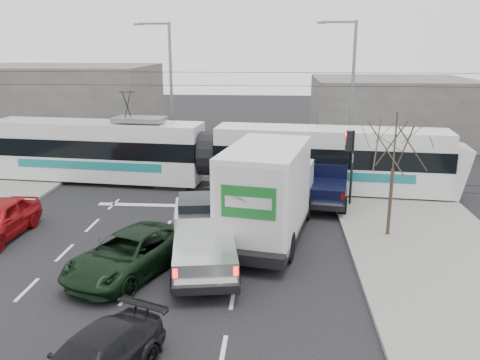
# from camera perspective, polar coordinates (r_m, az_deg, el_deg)

# --- Properties ---
(ground) EXTENTS (120.00, 120.00, 0.00)m
(ground) POSITION_cam_1_polar(r_m,az_deg,el_deg) (19.27, -5.13, -8.56)
(ground) COLOR black
(ground) RESTS_ON ground
(sidewalk_right) EXTENTS (6.00, 60.00, 0.15)m
(sidewalk_right) POSITION_cam_1_polar(r_m,az_deg,el_deg) (19.94, 21.65, -8.56)
(sidewalk_right) COLOR gray
(sidewalk_right) RESTS_ON ground
(rails) EXTENTS (60.00, 1.60, 0.03)m
(rails) POSITION_cam_1_polar(r_m,az_deg,el_deg) (28.61, -1.96, -0.48)
(rails) COLOR #33302D
(rails) RESTS_ON ground
(building_left) EXTENTS (14.00, 10.00, 6.00)m
(building_left) POSITION_cam_1_polar(r_m,az_deg,el_deg) (43.15, -19.23, 8.07)
(building_left) COLOR slate
(building_left) RESTS_ON ground
(building_right) EXTENTS (12.00, 10.00, 5.00)m
(building_right) POSITION_cam_1_polar(r_m,az_deg,el_deg) (42.68, 16.48, 7.54)
(building_right) COLOR slate
(building_right) RESTS_ON ground
(bare_tree) EXTENTS (2.40, 2.40, 5.00)m
(bare_tree) POSITION_cam_1_polar(r_m,az_deg,el_deg) (20.80, 16.97, 3.59)
(bare_tree) COLOR #47382B
(bare_tree) RESTS_ON ground
(traffic_signal) EXTENTS (0.44, 0.44, 3.60)m
(traffic_signal) POSITION_cam_1_polar(r_m,az_deg,el_deg) (24.65, 12.25, 3.15)
(traffic_signal) COLOR black
(traffic_signal) RESTS_ON ground
(street_lamp_near) EXTENTS (2.38, 0.25, 9.00)m
(street_lamp_near) POSITION_cam_1_polar(r_m,az_deg,el_deg) (31.79, 12.19, 10.13)
(street_lamp_near) COLOR slate
(street_lamp_near) RESTS_ON ground
(street_lamp_far) EXTENTS (2.38, 0.25, 9.00)m
(street_lamp_far) POSITION_cam_1_polar(r_m,az_deg,el_deg) (34.25, -8.06, 10.66)
(street_lamp_far) COLOR slate
(street_lamp_far) RESTS_ON ground
(catenary) EXTENTS (60.00, 0.20, 7.00)m
(catenary) POSITION_cam_1_polar(r_m,az_deg,el_deg) (27.82, -2.03, 7.22)
(catenary) COLOR black
(catenary) RESTS_ON ground
(tram) EXTENTS (25.22, 5.04, 5.12)m
(tram) POSITION_cam_1_polar(r_m,az_deg,el_deg) (27.82, -3.58, 2.88)
(tram) COLOR white
(tram) RESTS_ON ground
(silver_pickup) EXTENTS (3.01, 6.30, 2.20)m
(silver_pickup) POSITION_cam_1_polar(r_m,az_deg,el_deg) (18.40, -4.13, -6.03)
(silver_pickup) COLOR black
(silver_pickup) RESTS_ON ground
(box_truck) EXTENTS (4.16, 8.26, 3.94)m
(box_truck) POSITION_cam_1_polar(r_m,az_deg,el_deg) (20.37, 3.27, -1.35)
(box_truck) COLOR black
(box_truck) RESTS_ON ground
(navy_pickup) EXTENTS (2.78, 5.61, 2.26)m
(navy_pickup) POSITION_cam_1_polar(r_m,az_deg,el_deg) (25.73, 9.78, 0.06)
(navy_pickup) COLOR black
(navy_pickup) RESTS_ON ground
(green_car) EXTENTS (4.18, 5.73, 1.45)m
(green_car) POSITION_cam_1_polar(r_m,az_deg,el_deg) (18.03, -12.34, -8.08)
(green_car) COLOR black
(green_car) RESTS_ON ground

